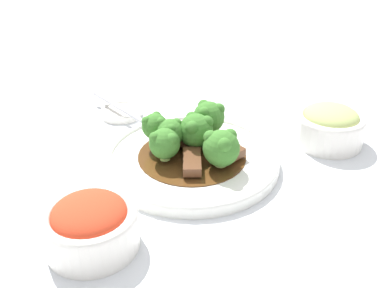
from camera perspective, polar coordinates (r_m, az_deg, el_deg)
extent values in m
plane|color=silver|center=(0.66, 0.00, -2.57)|extent=(4.00, 4.00, 0.00)
cylinder|color=white|center=(0.65, 0.00, -2.05)|extent=(0.25, 0.25, 0.01)
torus|color=white|center=(0.65, 0.00, -1.53)|extent=(0.25, 0.25, 0.01)
cylinder|color=#4C2D14|center=(0.65, 0.00, -1.47)|extent=(0.16, 0.16, 0.00)
cube|color=brown|center=(0.67, -1.68, 0.92)|extent=(0.06, 0.04, 0.01)
cube|color=#56331E|center=(0.65, 4.03, -0.46)|extent=(0.06, 0.06, 0.01)
cube|color=#56331E|center=(0.61, -0.10, -2.22)|extent=(0.03, 0.06, 0.01)
cylinder|color=#8EB756|center=(0.66, 0.48, -0.05)|extent=(0.02, 0.02, 0.01)
sphere|color=#387028|center=(0.65, 0.49, 1.70)|extent=(0.05, 0.05, 0.05)
sphere|color=#387028|center=(0.64, 1.89, 2.79)|extent=(0.02, 0.02, 0.02)
sphere|color=#387028|center=(0.65, -0.20, 3.33)|extent=(0.02, 0.02, 0.02)
sphere|color=#387028|center=(0.63, -0.20, 2.22)|extent=(0.02, 0.02, 0.02)
cylinder|color=#8EB756|center=(0.62, 3.68, -2.33)|extent=(0.02, 0.02, 0.01)
sphere|color=#387028|center=(0.61, 3.75, -0.53)|extent=(0.05, 0.05, 0.05)
sphere|color=#387028|center=(0.61, 4.86, 1.09)|extent=(0.02, 0.02, 0.02)
sphere|color=#387028|center=(0.60, 2.36, 0.87)|extent=(0.02, 0.02, 0.02)
sphere|color=#387028|center=(0.59, 4.15, -0.12)|extent=(0.02, 0.02, 0.02)
cylinder|color=#8EB756|center=(0.63, -3.44, -1.57)|extent=(0.01, 0.01, 0.01)
sphere|color=#387028|center=(0.62, -3.50, 0.04)|extent=(0.04, 0.04, 0.04)
sphere|color=#387028|center=(0.62, -3.26, 1.59)|extent=(0.02, 0.02, 0.02)
sphere|color=#387028|center=(0.61, -4.73, 0.79)|extent=(0.02, 0.02, 0.02)
sphere|color=#387028|center=(0.61, -2.60, 0.61)|extent=(0.02, 0.02, 0.02)
cylinder|color=#7FA84C|center=(0.68, 2.09, 1.53)|extent=(0.02, 0.02, 0.02)
sphere|color=#387028|center=(0.67, 2.13, 3.44)|extent=(0.05, 0.05, 0.05)
sphere|color=#387028|center=(0.68, 1.48, 4.91)|extent=(0.02, 0.02, 0.02)
sphere|color=#387028|center=(0.65, 1.55, 3.96)|extent=(0.02, 0.02, 0.02)
sphere|color=#387028|center=(0.67, 3.42, 4.45)|extent=(0.02, 0.02, 0.02)
cylinder|color=#7FA84C|center=(0.65, -2.76, -0.22)|extent=(0.01, 0.01, 0.01)
sphere|color=#387028|center=(0.64, -2.81, 1.43)|extent=(0.04, 0.04, 0.04)
sphere|color=#387028|center=(0.64, -3.86, 2.46)|extent=(0.02, 0.02, 0.02)
sphere|color=#387028|center=(0.62, -2.67, 1.77)|extent=(0.02, 0.02, 0.02)
sphere|color=#387028|center=(0.64, -1.97, 2.63)|extent=(0.02, 0.02, 0.02)
cylinder|color=#8EB756|center=(0.66, -4.67, 0.52)|extent=(0.01, 0.01, 0.02)
sphere|color=#387028|center=(0.65, -4.75, 2.25)|extent=(0.04, 0.04, 0.04)
sphere|color=#387028|center=(0.64, -5.80, 2.89)|extent=(0.01, 0.01, 0.01)
sphere|color=#387028|center=(0.64, -4.02, 2.77)|extent=(0.01, 0.01, 0.01)
sphere|color=#387028|center=(0.66, -4.55, 3.53)|extent=(0.01, 0.01, 0.01)
ellipsoid|color=#B7B7BC|center=(0.68, -3.48, 1.41)|extent=(0.08, 0.08, 0.01)
cylinder|color=#B7B7BC|center=(0.78, -9.07, 4.44)|extent=(0.12, 0.14, 0.01)
cylinder|color=white|center=(0.53, -12.37, -12.24)|extent=(0.06, 0.06, 0.01)
cylinder|color=white|center=(0.52, -12.60, -10.72)|extent=(0.11, 0.11, 0.04)
torus|color=white|center=(0.50, -12.87, -8.87)|extent=(0.11, 0.11, 0.01)
ellipsoid|color=red|center=(0.50, -12.90, -8.61)|extent=(0.08, 0.08, 0.03)
cylinder|color=white|center=(0.74, 16.73, 0.45)|extent=(0.06, 0.06, 0.01)
cylinder|color=white|center=(0.73, 16.94, 1.72)|extent=(0.11, 0.11, 0.04)
torus|color=white|center=(0.72, 17.19, 3.24)|extent=(0.11, 0.11, 0.01)
ellipsoid|color=#A3B266|center=(0.72, 17.23, 3.45)|extent=(0.08, 0.08, 0.03)
cylinder|color=white|center=(0.80, -9.04, 3.91)|extent=(0.07, 0.07, 0.01)
torus|color=white|center=(0.80, -9.06, 4.23)|extent=(0.07, 0.07, 0.01)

